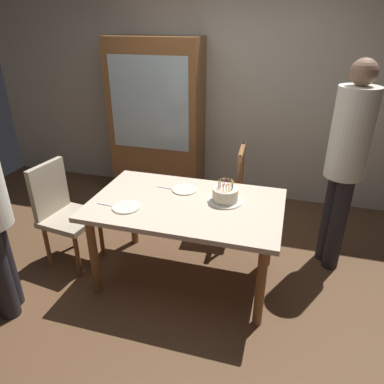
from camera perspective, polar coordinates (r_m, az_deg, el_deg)
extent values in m
plane|color=brown|center=(3.27, -0.87, -13.30)|extent=(6.40, 6.40, 0.00)
cube|color=beige|center=(4.39, 6.28, 15.83)|extent=(6.40, 0.10, 2.60)
cube|color=beige|center=(2.86, -0.96, -2.04)|extent=(1.53, 0.95, 0.04)
cylinder|color=brown|center=(3.02, -15.47, -9.80)|extent=(0.07, 0.07, 0.70)
cylinder|color=brown|center=(2.67, 10.93, -14.67)|extent=(0.07, 0.07, 0.70)
cylinder|color=brown|center=(3.57, -9.46, -3.14)|extent=(0.07, 0.07, 0.70)
cylinder|color=brown|center=(3.28, 12.35, -6.26)|extent=(0.07, 0.07, 0.70)
cylinder|color=silver|center=(2.87, 5.31, -1.44)|extent=(0.28, 0.28, 0.01)
cylinder|color=beige|center=(2.85, 5.35, -0.39)|extent=(0.21, 0.21, 0.11)
cylinder|color=#4C7FE5|center=(2.81, 6.57, 0.98)|extent=(0.01, 0.01, 0.05)
sphere|color=#FFC64C|center=(2.79, 6.60, 1.61)|extent=(0.01, 0.01, 0.01)
cylinder|color=#4C7FE5|center=(2.83, 6.51, 1.18)|extent=(0.01, 0.01, 0.05)
sphere|color=#FFC64C|center=(2.82, 6.55, 1.80)|extent=(0.01, 0.01, 0.01)
cylinder|color=#F2994C|center=(2.85, 6.27, 1.36)|extent=(0.01, 0.01, 0.05)
sphere|color=#FFC64C|center=(2.83, 6.31, 1.98)|extent=(0.01, 0.01, 0.01)
cylinder|color=#D872CC|center=(2.86, 5.79, 1.51)|extent=(0.01, 0.01, 0.05)
sphere|color=#FFC64C|center=(2.85, 5.82, 2.13)|extent=(0.01, 0.01, 0.01)
cylinder|color=#D872CC|center=(2.86, 5.28, 1.55)|extent=(0.01, 0.01, 0.05)
sphere|color=#FFC64C|center=(2.85, 5.30, 2.17)|extent=(0.01, 0.01, 0.01)
cylinder|color=#D872CC|center=(2.86, 4.99, 1.53)|extent=(0.01, 0.01, 0.05)
sphere|color=#FFC64C|center=(2.85, 5.01, 2.15)|extent=(0.01, 0.01, 0.01)
cylinder|color=#66CC72|center=(2.85, 4.57, 1.42)|extent=(0.01, 0.01, 0.05)
sphere|color=#FFC64C|center=(2.83, 4.59, 2.04)|extent=(0.01, 0.01, 0.01)
cylinder|color=#F2994C|center=(2.82, 4.29, 1.20)|extent=(0.01, 0.01, 0.05)
sphere|color=#FFC64C|center=(2.81, 4.31, 1.82)|extent=(0.01, 0.01, 0.01)
cylinder|color=#D872CC|center=(2.80, 4.31, 0.98)|extent=(0.01, 0.01, 0.05)
sphere|color=#FFC64C|center=(2.78, 4.33, 1.61)|extent=(0.01, 0.01, 0.01)
cylinder|color=#E54C4C|center=(2.78, 4.50, 0.81)|extent=(0.01, 0.01, 0.05)
sphere|color=#FFC64C|center=(2.77, 4.53, 1.43)|extent=(0.01, 0.01, 0.01)
cylinder|color=#E54C4C|center=(2.76, 5.03, 0.62)|extent=(0.01, 0.01, 0.05)
sphere|color=#FFC64C|center=(2.75, 5.06, 1.25)|extent=(0.01, 0.01, 0.01)
cylinder|color=#F2994C|center=(2.76, 5.51, 0.58)|extent=(0.01, 0.01, 0.05)
sphere|color=#FFC64C|center=(2.75, 5.54, 1.21)|extent=(0.01, 0.01, 0.01)
cylinder|color=yellow|center=(2.77, 5.93, 0.61)|extent=(0.01, 0.01, 0.05)
sphere|color=#FFC64C|center=(2.75, 5.96, 1.24)|extent=(0.01, 0.01, 0.01)
cylinder|color=#66CC72|center=(2.79, 6.41, 0.78)|extent=(0.01, 0.01, 0.05)
sphere|color=#FFC64C|center=(2.77, 6.44, 1.40)|extent=(0.01, 0.01, 0.01)
cylinder|color=silver|center=(2.82, -10.49, -2.39)|extent=(0.22, 0.22, 0.01)
cylinder|color=silver|center=(3.05, -1.18, 0.41)|extent=(0.22, 0.22, 0.01)
cube|color=silver|center=(2.89, -13.38, -2.04)|extent=(0.18, 0.03, 0.01)
cube|color=silver|center=(3.09, -4.06, 0.65)|extent=(0.18, 0.03, 0.01)
cube|color=tan|center=(3.65, 4.41, -0.38)|extent=(0.47, 0.47, 0.05)
cylinder|color=brown|center=(3.93, 2.20, -2.16)|extent=(0.04, 0.04, 0.42)
cylinder|color=brown|center=(3.64, 1.23, -4.65)|extent=(0.04, 0.04, 0.42)
cylinder|color=brown|center=(3.89, 7.13, -2.66)|extent=(0.04, 0.04, 0.42)
cylinder|color=brown|center=(3.60, 6.57, -5.21)|extent=(0.04, 0.04, 0.42)
cylinder|color=brown|center=(3.69, 8.02, 4.01)|extent=(0.04, 0.04, 0.50)
cylinder|color=brown|center=(3.36, 7.47, 1.76)|extent=(0.04, 0.04, 0.50)
cube|color=brown|center=(3.45, 7.98, 6.30)|extent=(0.07, 0.40, 0.06)
cube|color=tan|center=(3.39, -18.82, -4.10)|extent=(0.49, 0.49, 0.05)
cylinder|color=brown|center=(3.30, -17.89, -9.65)|extent=(0.04, 0.04, 0.42)
cylinder|color=brown|center=(3.51, -14.37, -6.80)|extent=(0.04, 0.04, 0.42)
cylinder|color=brown|center=(3.51, -22.17, -8.09)|extent=(0.04, 0.04, 0.42)
cylinder|color=brown|center=(3.71, -18.59, -5.52)|extent=(0.04, 0.04, 0.42)
cube|color=tan|center=(3.40, -21.96, 0.29)|extent=(0.10, 0.40, 0.50)
cylinder|color=#262328|center=(3.02, -28.35, -11.57)|extent=(0.14, 0.14, 0.77)
cylinder|color=#262328|center=(3.12, -27.84, -10.15)|extent=(0.14, 0.14, 0.77)
cylinder|color=#262328|center=(3.48, 21.24, -3.85)|extent=(0.14, 0.14, 0.88)
cylinder|color=#262328|center=(3.38, 22.28, -4.92)|extent=(0.14, 0.14, 0.88)
cylinder|color=silver|center=(3.13, 24.20, 8.54)|extent=(0.32, 0.32, 0.74)
sphere|color=#8C664C|center=(3.04, 25.87, 16.94)|extent=(0.20, 0.20, 0.20)
cube|color=brown|center=(4.42, -5.63, 11.27)|extent=(1.10, 0.44, 1.90)
cube|color=silver|center=(4.16, -6.93, 13.81)|extent=(0.94, 0.01, 1.04)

